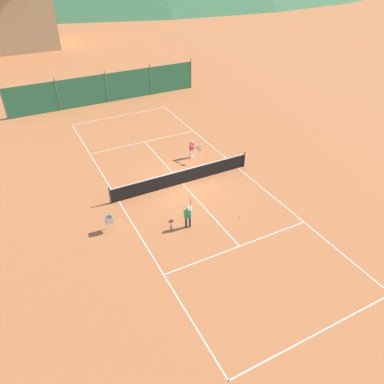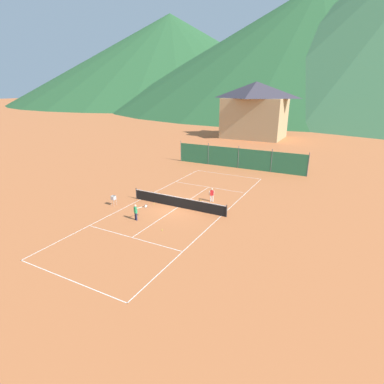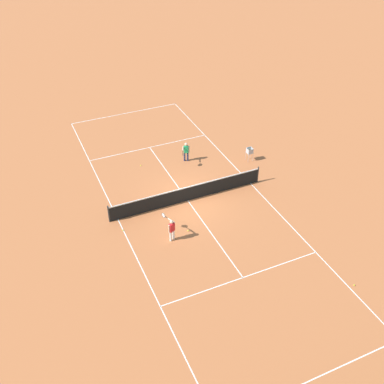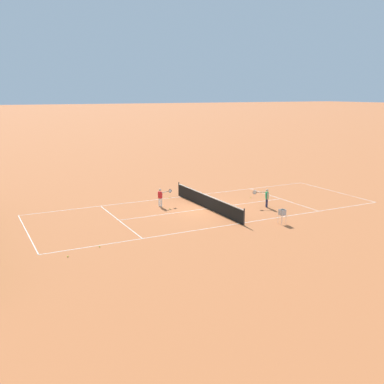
{
  "view_description": "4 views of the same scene",
  "coord_description": "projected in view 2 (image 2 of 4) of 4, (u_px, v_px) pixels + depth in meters",
  "views": [
    {
      "loc": [
        -8.41,
        -17.48,
        12.64
      ],
      "look_at": [
        -0.32,
        -1.91,
        0.62
      ],
      "focal_mm": 35.0,
      "sensor_mm": 36.0,
      "label": 1
    },
    {
      "loc": [
        12.5,
        -21.02,
        9.91
      ],
      "look_at": [
        1.13,
        0.49,
        1.45
      ],
      "focal_mm": 28.0,
      "sensor_mm": 36.0,
      "label": 2
    },
    {
      "loc": [
        7.99,
        18.51,
        15.58
      ],
      "look_at": [
        0.02,
        0.64,
        1.04
      ],
      "focal_mm": 42.0,
      "sensor_mm": 36.0,
      "label": 3
    },
    {
      "loc": [
        -26.32,
        14.8,
        7.86
      ],
      "look_at": [
        1.9,
        0.21,
        0.83
      ],
      "focal_mm": 42.0,
      "sensor_mm": 36.0,
      "label": 4
    }
  ],
  "objects": [
    {
      "name": "player_far_baseline",
      "position": [
        136.0,
        211.0,
        23.55
      ],
      "size": [
        0.79,
        0.96,
        1.31
      ],
      "color": "#23284C",
      "rests_on": "ground"
    },
    {
      "name": "court_line_markings",
      "position": [
        178.0,
        207.0,
        26.33
      ],
      "size": [
        8.25,
        23.85,
        0.01
      ],
      "color": "white",
      "rests_on": "ground"
    },
    {
      "name": "tennis_ball_by_net_left",
      "position": [
        201.0,
        200.0,
        27.87
      ],
      "size": [
        0.07,
        0.07,
        0.07
      ],
      "primitive_type": "sphere",
      "color": "#CCE033",
      "rests_on": "ground"
    },
    {
      "name": "mountain_east_ridge",
      "position": [
        171.0,
        60.0,
        213.86
      ],
      "size": [
        215.22,
        215.22,
        58.37
      ],
      "primitive_type": "cone",
      "color": "#28562D",
      "rests_on": "ground"
    },
    {
      "name": "player_near_baseline",
      "position": [
        212.0,
        194.0,
        27.38
      ],
      "size": [
        0.41,
        1.1,
        1.29
      ],
      "color": "white",
      "rests_on": "ground"
    },
    {
      "name": "ball_hopper",
      "position": [
        114.0,
        198.0,
        26.54
      ],
      "size": [
        0.36,
        0.36,
        0.89
      ],
      "color": "#B7B7BC",
      "rests_on": "ground"
    },
    {
      "name": "alpine_chalet",
      "position": [
        255.0,
        109.0,
        61.62
      ],
      "size": [
        13.0,
        10.0,
        11.2
      ],
      "color": "tan",
      "rests_on": "ground"
    },
    {
      "name": "tennis_net",
      "position": [
        178.0,
        202.0,
        26.16
      ],
      "size": [
        9.18,
        0.08,
        1.06
      ],
      "color": "#2D2D2D",
      "rests_on": "ground"
    },
    {
      "name": "ground_plane",
      "position": [
        178.0,
        207.0,
        26.33
      ],
      "size": [
        600.0,
        600.0,
        0.0
      ],
      "primitive_type": "plane",
      "color": "#BC6638"
    },
    {
      "name": "mountain_west_ridge",
      "position": [
        314.0,
        48.0,
        156.49
      ],
      "size": [
        214.93,
        214.93,
        59.96
      ],
      "primitive_type": "cone",
      "color": "#28562D",
      "rests_on": "ground"
    },
    {
      "name": "tennis_ball_alley_left",
      "position": [
        186.0,
        171.0,
        37.48
      ],
      "size": [
        0.07,
        0.07,
        0.07
      ],
      "primitive_type": "sphere",
      "color": "#CCE033",
      "rests_on": "ground"
    },
    {
      "name": "tennis_ball_near_corner",
      "position": [
        154.0,
        204.0,
        26.95
      ],
      "size": [
        0.07,
        0.07,
        0.07
      ],
      "primitive_type": "sphere",
      "color": "#CCE033",
      "rests_on": "ground"
    },
    {
      "name": "tennis_ball_far_corner",
      "position": [
        226.0,
        212.0,
        25.31
      ],
      "size": [
        0.07,
        0.07,
        0.07
      ],
      "primitive_type": "sphere",
      "color": "#CCE033",
      "rests_on": "ground"
    },
    {
      "name": "tennis_ball_by_net_right",
      "position": [
        184.0,
        176.0,
        35.67
      ],
      "size": [
        0.07,
        0.07,
        0.07
      ],
      "primitive_type": "sphere",
      "color": "#CCE033",
      "rests_on": "ground"
    },
    {
      "name": "windscreen_fence_far",
      "position": [
        238.0,
        158.0,
        38.84
      ],
      "size": [
        17.28,
        0.08,
        2.9
      ],
      "color": "#2D754C",
      "rests_on": "ground"
    },
    {
      "name": "tennis_ball_alley_right",
      "position": [
        162.0,
        230.0,
        22.0
      ],
      "size": [
        0.07,
        0.07,
        0.07
      ],
      "primitive_type": "sphere",
      "color": "#CCE033",
      "rests_on": "ground"
    }
  ]
}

